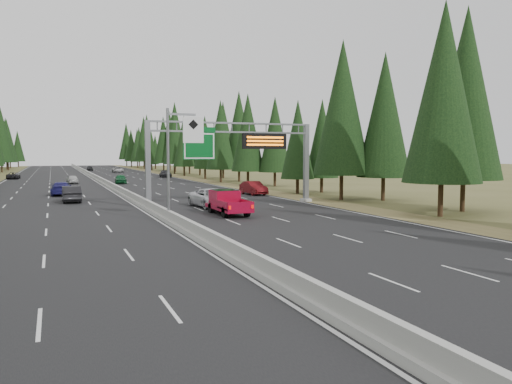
# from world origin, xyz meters

# --- Properties ---
(ground) EXTENTS (400.00, 400.00, 0.00)m
(ground) POSITION_xyz_m (0.00, 0.00, 0.00)
(ground) COLOR brown
(ground) RESTS_ON ground
(road) EXTENTS (32.00, 260.00, 0.08)m
(road) POSITION_xyz_m (0.00, 80.00, 0.04)
(road) COLOR black
(road) RESTS_ON ground
(shoulder_right) EXTENTS (3.60, 260.00, 0.06)m
(shoulder_right) POSITION_xyz_m (17.80, 80.00, 0.03)
(shoulder_right) COLOR olive
(shoulder_right) RESTS_ON ground
(median_barrier) EXTENTS (0.70, 260.00, 0.85)m
(median_barrier) POSITION_xyz_m (0.00, 80.00, 0.41)
(median_barrier) COLOR #9A9A95
(median_barrier) RESTS_ON road
(sign_gantry) EXTENTS (16.75, 0.98, 7.80)m
(sign_gantry) POSITION_xyz_m (8.92, 34.88, 5.27)
(sign_gantry) COLOR slate
(sign_gantry) RESTS_ON road
(hov_sign_pole) EXTENTS (2.80, 0.50, 8.00)m
(hov_sign_pole) POSITION_xyz_m (0.58, 24.97, 4.72)
(hov_sign_pole) COLOR slate
(hov_sign_pole) RESTS_ON road
(tree_row_right) EXTENTS (11.42, 243.95, 18.97)m
(tree_row_right) POSITION_xyz_m (22.16, 73.37, 9.21)
(tree_row_right) COLOR black
(tree_row_right) RESTS_ON ground
(silver_minivan) EXTENTS (3.29, 6.24, 1.67)m
(silver_minivan) POSITION_xyz_m (5.80, 33.54, 0.92)
(silver_minivan) COLOR silver
(silver_minivan) RESTS_ON road
(red_pickup) EXTENTS (2.11, 5.90, 1.92)m
(red_pickup) POSITION_xyz_m (5.34, 28.09, 1.14)
(red_pickup) COLOR black
(red_pickup) RESTS_ON road
(car_ahead_green) EXTENTS (2.14, 4.54, 1.50)m
(car_ahead_green) POSITION_xyz_m (2.74, 73.67, 0.83)
(car_ahead_green) COLOR #135328
(car_ahead_green) RESTS_ON road
(car_ahead_dkred) EXTENTS (1.95, 4.89, 1.58)m
(car_ahead_dkred) POSITION_xyz_m (14.50, 45.00, 0.87)
(car_ahead_dkred) COLOR #630E12
(car_ahead_dkred) RESTS_ON road
(car_ahead_dkgrey) EXTENTS (2.37, 5.17, 1.46)m
(car_ahead_dkgrey) POSITION_xyz_m (14.03, 92.41, 0.81)
(car_ahead_dkgrey) COLOR black
(car_ahead_dkgrey) RESTS_ON road
(car_ahead_white) EXTENTS (2.50, 5.41, 1.50)m
(car_ahead_white) POSITION_xyz_m (8.04, 122.66, 0.83)
(car_ahead_white) COLOR #B3B3B3
(car_ahead_white) RESTS_ON road
(car_ahead_far) EXTENTS (2.08, 4.32, 1.42)m
(car_ahead_far) POSITION_xyz_m (2.31, 139.43, 0.79)
(car_ahead_far) COLOR black
(car_ahead_far) RESTS_ON road
(car_onc_near) EXTENTS (1.78, 4.92, 1.61)m
(car_onc_near) POSITION_xyz_m (-5.83, 43.47, 0.89)
(car_onc_near) COLOR black
(car_onc_near) RESTS_ON road
(car_onc_blue) EXTENTS (2.53, 5.55, 1.57)m
(car_onc_blue) POSITION_xyz_m (-6.61, 52.84, 0.87)
(car_onc_blue) COLOR navy
(car_onc_blue) RESTS_ON road
(car_onc_white) EXTENTS (2.03, 4.28, 1.41)m
(car_onc_white) POSITION_xyz_m (-4.61, 76.53, 0.79)
(car_onc_white) COLOR #B6B6B6
(car_onc_white) RESTS_ON road
(car_onc_far) EXTENTS (2.35, 4.75, 1.29)m
(car_onc_far) POSITION_xyz_m (-14.50, 96.33, 0.73)
(car_onc_far) COLOR black
(car_onc_far) RESTS_ON road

